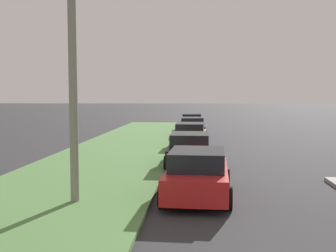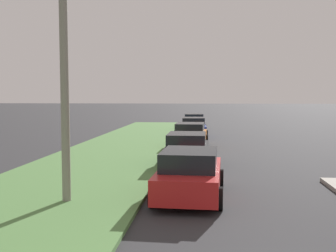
% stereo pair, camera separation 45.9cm
% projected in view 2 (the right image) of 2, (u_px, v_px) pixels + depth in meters
% --- Properties ---
extents(grass_median, '(60.00, 6.00, 0.12)m').
position_uv_depth(grass_median, '(80.00, 175.00, 15.63)').
color(grass_median, '#517F42').
rests_on(grass_median, ground).
extents(parked_car_red, '(4.38, 2.17, 1.47)m').
position_uv_depth(parked_car_red, '(190.00, 174.00, 12.46)').
color(parked_car_red, red).
rests_on(parked_car_red, ground).
extents(parked_car_black, '(4.32, 2.06, 1.47)m').
position_uv_depth(parked_car_black, '(187.00, 150.00, 17.92)').
color(parked_car_black, black).
rests_on(parked_car_black, ground).
extents(parked_car_orange, '(4.37, 2.15, 1.47)m').
position_uv_depth(parked_car_orange, '(190.00, 136.00, 24.42)').
color(parked_car_orange, orange).
rests_on(parked_car_orange, ground).
extents(parked_car_blue, '(4.37, 2.16, 1.47)m').
position_uv_depth(parked_car_blue, '(193.00, 127.00, 30.54)').
color(parked_car_blue, '#23389E').
rests_on(parked_car_blue, ground).
extents(parked_car_silver, '(4.40, 2.21, 1.47)m').
position_uv_depth(parked_car_silver, '(194.00, 122.00, 36.59)').
color(parked_car_silver, '#B2B5BA').
rests_on(parked_car_silver, ground).
extents(streetlight, '(0.49, 2.88, 7.50)m').
position_uv_depth(streetlight, '(76.00, 49.00, 11.29)').
color(streetlight, gray).
rests_on(streetlight, ground).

